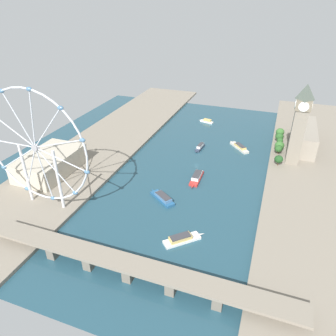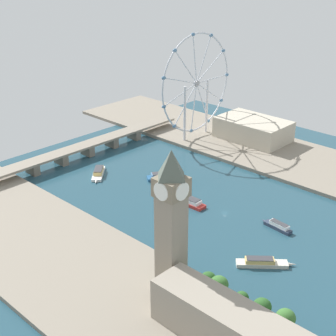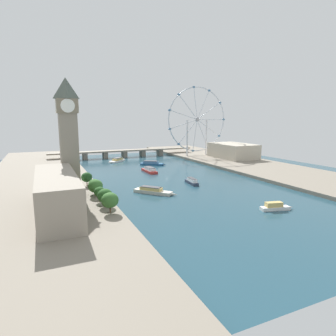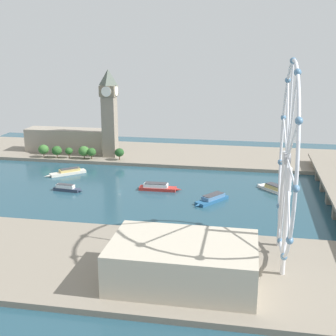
# 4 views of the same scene
# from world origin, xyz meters

# --- Properties ---
(ground_plane) EXTENTS (404.47, 404.47, 0.00)m
(ground_plane) POSITION_xyz_m (0.00, 0.00, 0.00)
(ground_plane) COLOR #234756
(riverbank_left) EXTENTS (90.00, 520.00, 3.00)m
(riverbank_left) POSITION_xyz_m (-117.24, 0.00, 1.50)
(riverbank_left) COLOR gray
(riverbank_left) RESTS_ON ground_plane
(riverbank_right) EXTENTS (90.00, 520.00, 3.00)m
(riverbank_right) POSITION_xyz_m (117.24, 0.00, 1.50)
(riverbank_right) COLOR gray
(riverbank_right) RESTS_ON ground_plane
(clock_tower) EXTENTS (15.56, 15.56, 83.22)m
(clock_tower) POSITION_xyz_m (-94.52, -35.89, 46.32)
(clock_tower) COLOR gray
(clock_tower) RESTS_ON riverbank_left
(parliament_block) EXTENTS (22.00, 82.60, 22.98)m
(parliament_block) POSITION_xyz_m (-107.01, -85.20, 14.49)
(parliament_block) COLOR gray
(parliament_block) RESTS_ON riverbank_left
(tree_row_embankment) EXTENTS (11.60, 84.38, 12.25)m
(tree_row_embankment) POSITION_xyz_m (-80.00, -66.82, 10.29)
(tree_row_embankment) COLOR #513823
(tree_row_embankment) RESTS_ON riverbank_left
(ferris_wheel) EXTENTS (96.34, 3.20, 100.70)m
(ferris_wheel) POSITION_xyz_m (100.03, 114.74, 54.97)
(ferris_wheel) COLOR silver
(ferris_wheel) RESTS_ON riverbank_right
(riverside_hall) EXTENTS (42.59, 67.09, 19.73)m
(riverside_hall) POSITION_xyz_m (131.97, 68.88, 12.87)
(riverside_hall) COLOR #BCB29E
(riverside_hall) RESTS_ON riverbank_right
(tour_boat_0) EXTENTS (27.51, 30.15, 5.21)m
(tour_boat_0) POSITION_xyz_m (-36.49, -56.71, 2.07)
(tour_boat_0) COLOR beige
(tour_boat_0) RESTS_ON ground_plane
(tour_boat_2) EXTENTS (7.23, 24.49, 5.36)m
(tour_boat_2) POSITION_xyz_m (6.72, -39.80, 2.25)
(tour_boat_2) COLOR #2D384C
(tour_boat_2) RESTS_ON ground_plane
(tour_boat_3) EXTENTS (8.82, 33.40, 5.66)m
(tour_boat_3) POSITION_xyz_m (-8.06, 28.25, 2.34)
(tour_boat_3) COLOR #B22D28
(tour_boat_3) RESTS_ON ground_plane
(tour_boat_4) EXTENTS (27.48, 26.20, 5.39)m
(tour_boat_4) POSITION_xyz_m (-21.32, 116.86, 2.17)
(tour_boat_4) COLOR white
(tour_boat_4) RESTS_ON ground_plane
(tour_boat_5) EXTENTS (29.53, 23.23, 5.36)m
(tour_boat_5) POSITION_xyz_m (11.17, 72.04, 2.24)
(tour_boat_5) COLOR #235684
(tour_boat_5) RESTS_ON ground_plane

